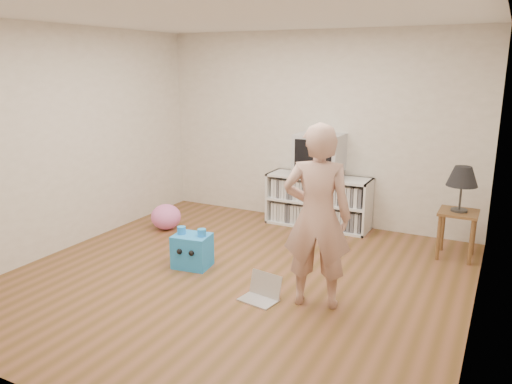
{
  "coord_description": "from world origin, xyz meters",
  "views": [
    {
      "loc": [
        2.37,
        -4.18,
        2.16
      ],
      "look_at": [
        0.03,
        0.4,
        0.83
      ],
      "focal_mm": 35.0,
      "sensor_mm": 36.0,
      "label": 1
    }
  ],
  "objects_px": {
    "plush_blue": "(192,250)",
    "side_table": "(458,223)",
    "plush_pink": "(166,217)",
    "table_lamp": "(462,177)",
    "media_unit": "(319,201)",
    "person": "(317,217)",
    "dvd_deck": "(319,173)",
    "laptop": "(262,292)",
    "crt_tv": "(320,153)"
  },
  "relations": [
    {
      "from": "media_unit",
      "to": "side_table",
      "type": "bearing_deg",
      "value": -12.06
    },
    {
      "from": "dvd_deck",
      "to": "table_lamp",
      "type": "bearing_deg",
      "value": -11.58
    },
    {
      "from": "plush_pink",
      "to": "table_lamp",
      "type": "bearing_deg",
      "value": 10.91
    },
    {
      "from": "side_table",
      "to": "plush_pink",
      "type": "bearing_deg",
      "value": -169.09
    },
    {
      "from": "side_table",
      "to": "person",
      "type": "xyz_separation_m",
      "value": [
        -1.03,
        -1.82,
        0.42
      ]
    },
    {
      "from": "media_unit",
      "to": "table_lamp",
      "type": "bearing_deg",
      "value": -12.06
    },
    {
      "from": "dvd_deck",
      "to": "laptop",
      "type": "height_order",
      "value": "dvd_deck"
    },
    {
      "from": "table_lamp",
      "to": "plush_pink",
      "type": "height_order",
      "value": "table_lamp"
    },
    {
      "from": "plush_blue",
      "to": "media_unit",
      "type": "bearing_deg",
      "value": 62.52
    },
    {
      "from": "table_lamp",
      "to": "laptop",
      "type": "relative_size",
      "value": 1.35
    },
    {
      "from": "plush_blue",
      "to": "table_lamp",
      "type": "bearing_deg",
      "value": 24.89
    },
    {
      "from": "dvd_deck",
      "to": "crt_tv",
      "type": "distance_m",
      "value": 0.29
    },
    {
      "from": "table_lamp",
      "to": "plush_pink",
      "type": "distance_m",
      "value": 3.72
    },
    {
      "from": "dvd_deck",
      "to": "laptop",
      "type": "distance_m",
      "value": 2.44
    },
    {
      "from": "dvd_deck",
      "to": "plush_blue",
      "type": "relative_size",
      "value": 1.01
    },
    {
      "from": "crt_tv",
      "to": "plush_blue",
      "type": "xyz_separation_m",
      "value": [
        -0.72,
        -1.97,
        -0.83
      ]
    },
    {
      "from": "media_unit",
      "to": "plush_blue",
      "type": "bearing_deg",
      "value": -109.89
    },
    {
      "from": "side_table",
      "to": "table_lamp",
      "type": "height_order",
      "value": "table_lamp"
    },
    {
      "from": "media_unit",
      "to": "dvd_deck",
      "type": "height_order",
      "value": "dvd_deck"
    },
    {
      "from": "plush_pink",
      "to": "media_unit",
      "type": "bearing_deg",
      "value": 31.28
    },
    {
      "from": "side_table",
      "to": "plush_pink",
      "type": "xyz_separation_m",
      "value": [
        -3.57,
        -0.69,
        -0.25
      ]
    },
    {
      "from": "dvd_deck",
      "to": "media_unit",
      "type": "bearing_deg",
      "value": 90.0
    },
    {
      "from": "plush_blue",
      "to": "plush_pink",
      "type": "relative_size",
      "value": 1.12
    },
    {
      "from": "laptop",
      "to": "person",
      "type": "bearing_deg",
      "value": 25.74
    },
    {
      "from": "media_unit",
      "to": "plush_pink",
      "type": "relative_size",
      "value": 3.52
    },
    {
      "from": "crt_tv",
      "to": "plush_pink",
      "type": "bearing_deg",
      "value": -149.17
    },
    {
      "from": "person",
      "to": "plush_pink",
      "type": "xyz_separation_m",
      "value": [
        -2.55,
        1.13,
        -0.67
      ]
    },
    {
      "from": "dvd_deck",
      "to": "laptop",
      "type": "xyz_separation_m",
      "value": [
        0.3,
        -2.32,
        -0.67
      ]
    },
    {
      "from": "laptop",
      "to": "table_lamp",
      "type": "bearing_deg",
      "value": 61.9
    },
    {
      "from": "table_lamp",
      "to": "laptop",
      "type": "height_order",
      "value": "table_lamp"
    },
    {
      "from": "laptop",
      "to": "plush_pink",
      "type": "height_order",
      "value": "plush_pink"
    },
    {
      "from": "side_table",
      "to": "table_lamp",
      "type": "bearing_deg",
      "value": 0.0
    },
    {
      "from": "side_table",
      "to": "plush_blue",
      "type": "bearing_deg",
      "value": -147.52
    },
    {
      "from": "media_unit",
      "to": "person",
      "type": "distance_m",
      "value": 2.39
    },
    {
      "from": "media_unit",
      "to": "person",
      "type": "height_order",
      "value": "person"
    },
    {
      "from": "laptop",
      "to": "plush_blue",
      "type": "bearing_deg",
      "value": 170.74
    },
    {
      "from": "person",
      "to": "crt_tv",
      "type": "bearing_deg",
      "value": -85.49
    },
    {
      "from": "laptop",
      "to": "crt_tv",
      "type": "bearing_deg",
      "value": 106.87
    },
    {
      "from": "side_table",
      "to": "plush_blue",
      "type": "relative_size",
      "value": 1.23
    },
    {
      "from": "plush_blue",
      "to": "side_table",
      "type": "bearing_deg",
      "value": 24.89
    },
    {
      "from": "table_lamp",
      "to": "side_table",
      "type": "bearing_deg",
      "value": 180.0
    },
    {
      "from": "laptop",
      "to": "plush_blue",
      "type": "xyz_separation_m",
      "value": [
        -1.02,
        0.35,
        0.13
      ]
    },
    {
      "from": "dvd_deck",
      "to": "person",
      "type": "height_order",
      "value": "person"
    },
    {
      "from": "laptop",
      "to": "dvd_deck",
      "type": "bearing_deg",
      "value": 106.86
    },
    {
      "from": "dvd_deck",
      "to": "plush_pink",
      "type": "distance_m",
      "value": 2.14
    },
    {
      "from": "table_lamp",
      "to": "dvd_deck",
      "type": "bearing_deg",
      "value": 168.42
    },
    {
      "from": "dvd_deck",
      "to": "crt_tv",
      "type": "bearing_deg",
      "value": -90.0
    },
    {
      "from": "table_lamp",
      "to": "plush_blue",
      "type": "bearing_deg",
      "value": -147.52
    },
    {
      "from": "crt_tv",
      "to": "plush_blue",
      "type": "bearing_deg",
      "value": -110.07
    },
    {
      "from": "table_lamp",
      "to": "media_unit",
      "type": "bearing_deg",
      "value": 167.94
    }
  ]
}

